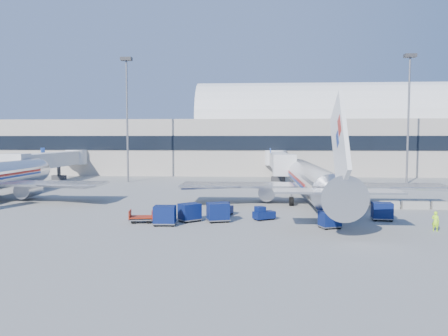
# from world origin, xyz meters

# --- Properties ---
(ground) EXTENTS (260.00, 260.00, 0.00)m
(ground) POSITION_xyz_m (0.00, 0.00, 0.00)
(ground) COLOR gray
(ground) RESTS_ON ground
(terminal) EXTENTS (170.00, 28.15, 21.00)m
(terminal) POSITION_xyz_m (-13.60, 55.96, 7.52)
(terminal) COLOR #B2AA9E
(terminal) RESTS_ON ground
(airliner_main) EXTENTS (32.00, 37.26, 12.07)m
(airliner_main) POSITION_xyz_m (10.00, 4.51, 2.93)
(airliner_main) COLOR silver
(airliner_main) RESTS_ON ground
(jetbridge_near) EXTENTS (4.40, 27.50, 6.25)m
(jetbridge_near) POSITION_xyz_m (7.60, 30.81, 3.93)
(jetbridge_near) COLOR silver
(jetbridge_near) RESTS_ON ground
(jetbridge_mid) EXTENTS (4.40, 27.50, 6.25)m
(jetbridge_mid) POSITION_xyz_m (-34.40, 30.81, 3.93)
(jetbridge_mid) COLOR silver
(jetbridge_mid) RESTS_ON ground
(mast_west) EXTENTS (2.00, 1.20, 22.60)m
(mast_west) POSITION_xyz_m (-20.00, 30.00, 14.79)
(mast_west) COLOR slate
(mast_west) RESTS_ON ground
(mast_east) EXTENTS (2.00, 1.20, 22.60)m
(mast_east) POSITION_xyz_m (30.00, 30.00, 14.79)
(mast_east) COLOR slate
(mast_east) RESTS_ON ground
(barrier_near) EXTENTS (3.00, 0.55, 0.90)m
(barrier_near) POSITION_xyz_m (18.00, 2.00, 0.45)
(barrier_near) COLOR #9E9E96
(barrier_near) RESTS_ON ground
(barrier_mid) EXTENTS (3.00, 0.55, 0.90)m
(barrier_mid) POSITION_xyz_m (21.30, 2.00, 0.45)
(barrier_mid) COLOR #9E9E96
(barrier_mid) RESTS_ON ground
(barrier_far) EXTENTS (3.00, 0.55, 0.90)m
(barrier_far) POSITION_xyz_m (24.60, 2.00, 0.45)
(barrier_far) COLOR #9E9E96
(barrier_far) RESTS_ON ground
(tug_lead) EXTENTS (2.36, 1.97, 1.38)m
(tug_lead) POSITION_xyz_m (3.80, -5.71, 0.63)
(tug_lead) COLOR #091649
(tug_lead) RESTS_ON ground
(tug_right) EXTENTS (2.28, 1.38, 1.39)m
(tug_right) POSITION_xyz_m (11.70, -4.76, 0.64)
(tug_right) COLOR #091649
(tug_right) RESTS_ON ground
(tug_left) EXTENTS (1.63, 2.47, 1.48)m
(tug_left) POSITION_xyz_m (-0.11, -3.50, 0.68)
(tug_left) COLOR #091649
(tug_left) RESTS_ON ground
(cart_train_a) EXTENTS (2.49, 2.17, 1.86)m
(cart_train_a) POSITION_xyz_m (-0.58, -7.00, 0.99)
(cart_train_a) COLOR #091649
(cart_train_a) RESTS_ON ground
(cart_train_b) EXTENTS (2.50, 2.44, 1.76)m
(cart_train_b) POSITION_xyz_m (-3.35, -6.94, 0.94)
(cart_train_b) COLOR #091649
(cart_train_b) RESTS_ON ground
(cart_train_c) EXTENTS (2.13, 1.65, 1.83)m
(cart_train_c) POSITION_xyz_m (-5.37, -8.99, 0.98)
(cart_train_c) COLOR #091649
(cart_train_c) RESTS_ON ground
(cart_solo_near) EXTENTS (2.15, 1.90, 1.58)m
(cart_solo_near) POSITION_xyz_m (9.65, -9.36, 0.84)
(cart_solo_near) COLOR #091649
(cart_solo_near) RESTS_ON ground
(cart_solo_far) EXTENTS (2.12, 1.69, 1.76)m
(cart_solo_far) POSITION_xyz_m (15.45, -5.24, 0.94)
(cart_solo_far) COLOR #091649
(cart_solo_far) RESTS_ON ground
(cart_open_red) EXTENTS (2.45, 1.88, 0.60)m
(cart_open_red) POSITION_xyz_m (-7.86, -7.80, 0.43)
(cart_open_red) COLOR slate
(cart_open_red) RESTS_ON ground
(ramp_worker) EXTENTS (0.76, 0.74, 1.75)m
(ramp_worker) POSITION_xyz_m (18.62, -9.98, 0.88)
(ramp_worker) COLOR #A9FF1A
(ramp_worker) RESTS_ON ground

